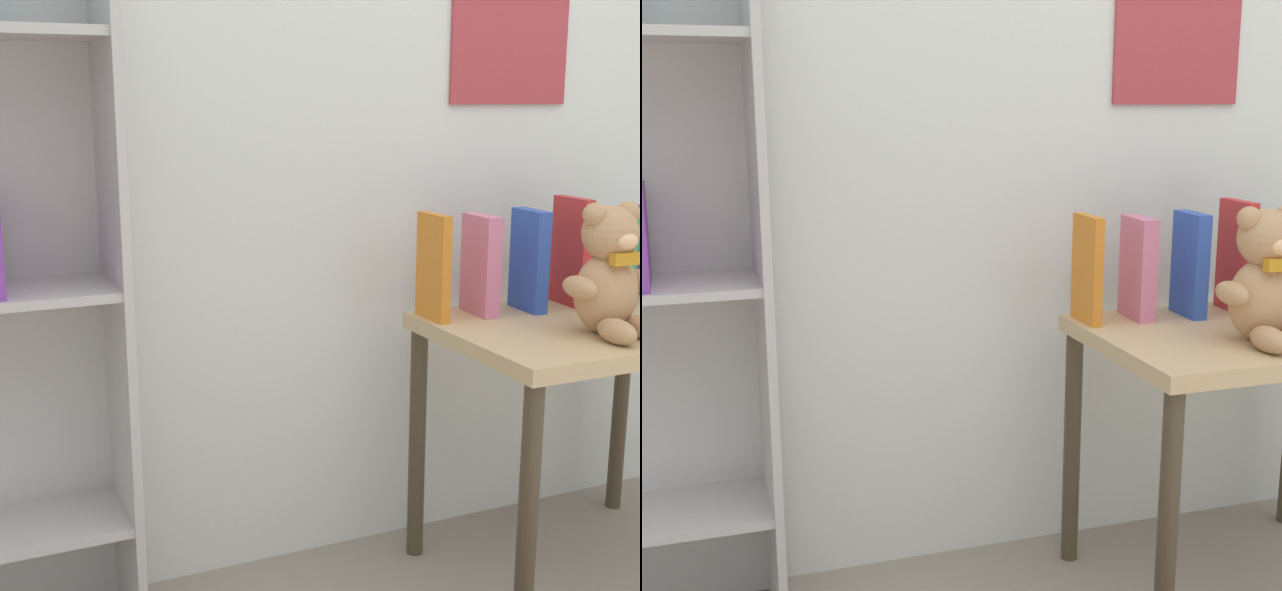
{
  "view_description": "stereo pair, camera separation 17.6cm",
  "coord_description": "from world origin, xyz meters",
  "views": [
    {
      "loc": [
        -1.02,
        -0.46,
        1.1
      ],
      "look_at": [
        -0.33,
        1.12,
        0.71
      ],
      "focal_mm": 50.0,
      "sensor_mm": 36.0,
      "label": 1
    },
    {
      "loc": [
        -0.86,
        -0.52,
        1.1
      ],
      "look_at": [
        -0.33,
        1.12,
        0.71
      ],
      "focal_mm": 50.0,
      "sensor_mm": 36.0,
      "label": 2
    }
  ],
  "objects": [
    {
      "name": "book_standing_blue",
      "position": [
        0.25,
        1.21,
        0.72
      ],
      "size": [
        0.04,
        0.12,
        0.24
      ],
      "primitive_type": "cube",
      "rotation": [
        0.0,
        0.0,
        -0.05
      ],
      "color": "#2D51B7",
      "rests_on": "display_table"
    },
    {
      "name": "book_standing_green",
      "position": [
        0.5,
        1.21,
        0.72
      ],
      "size": [
        0.03,
        0.13,
        0.22
      ],
      "primitive_type": "cube",
      "rotation": [
        0.0,
        0.0,
        0.04
      ],
      "color": "#33934C",
      "rests_on": "display_table"
    },
    {
      "name": "teddy_bear",
      "position": [
        0.28,
        0.97,
        0.73
      ],
      "size": [
        0.21,
        0.19,
        0.28
      ],
      "color": "tan",
      "rests_on": "display_table"
    },
    {
      "name": "wall_back",
      "position": [
        0.0,
        1.43,
        1.25
      ],
      "size": [
        4.8,
        0.07,
        2.5
      ],
      "color": "silver",
      "rests_on": "ground_plane"
    },
    {
      "name": "book_standing_pink",
      "position": [
        0.13,
        1.23,
        0.72
      ],
      "size": [
        0.04,
        0.12,
        0.23
      ],
      "primitive_type": "cube",
      "rotation": [
        0.0,
        0.0,
        -0.05
      ],
      "color": "#D17093",
      "rests_on": "display_table"
    },
    {
      "name": "display_table",
      "position": [
        0.31,
        1.07,
        0.52
      ],
      "size": [
        0.68,
        0.49,
        0.61
      ],
      "color": "tan",
      "rests_on": "ground_plane"
    },
    {
      "name": "book_standing_orange",
      "position": [
        0.0,
        1.23,
        0.73
      ],
      "size": [
        0.02,
        0.11,
        0.24
      ],
      "primitive_type": "cube",
      "rotation": [
        0.0,
        0.0,
        0.0
      ],
      "color": "orange",
      "rests_on": "display_table"
    },
    {
      "name": "book_standing_red",
      "position": [
        0.37,
        1.22,
        0.74
      ],
      "size": [
        0.03,
        0.13,
        0.26
      ],
      "primitive_type": "cube",
      "rotation": [
        0.0,
        0.0,
        -0.04
      ],
      "color": "red",
      "rests_on": "display_table"
    }
  ]
}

